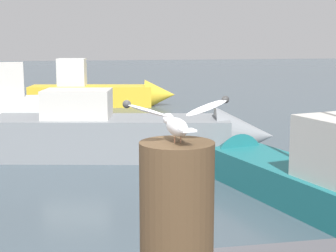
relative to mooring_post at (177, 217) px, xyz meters
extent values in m
cylinder|color=#4C3823|center=(0.00, 0.00, 0.00)|extent=(0.42, 0.42, 0.87)
cylinder|color=tan|center=(0.02, -0.01, 0.45)|extent=(0.01, 0.01, 0.04)
cylinder|color=tan|center=(-0.02, -0.01, 0.45)|extent=(0.01, 0.01, 0.04)
ellipsoid|color=white|center=(0.00, 0.00, 0.52)|extent=(0.13, 0.24, 0.10)
sphere|color=white|center=(-0.02, 0.13, 0.55)|extent=(0.06, 0.06, 0.06)
cone|color=yellow|center=(-0.03, 0.18, 0.54)|extent=(0.03, 0.05, 0.02)
cube|color=white|center=(0.02, -0.14, 0.52)|extent=(0.09, 0.08, 0.01)
ellipsoid|color=white|center=(0.17, 0.02, 0.62)|extent=(0.27, 0.16, 0.10)
sphere|color=#373737|center=(0.29, 0.04, 0.66)|extent=(0.04, 0.04, 0.04)
ellipsoid|color=white|center=(-0.17, -0.04, 0.62)|extent=(0.27, 0.16, 0.10)
sphere|color=#373737|center=(-0.28, -0.06, 0.66)|extent=(0.04, 0.04, 0.04)
cube|color=gray|center=(0.40, 8.58, -1.16)|extent=(5.35, 2.48, 0.89)
cone|color=gray|center=(3.27, 7.97, -1.11)|extent=(1.52, 1.52, 1.28)
cube|color=silver|center=(-0.29, 8.73, -0.40)|extent=(1.61, 1.26, 0.61)
cube|color=#1E7075|center=(3.13, 4.57, -1.32)|extent=(2.10, 4.57, 0.56)
cone|color=#1E7075|center=(2.56, 7.00, -1.29)|extent=(1.21, 1.21, 1.01)
cube|color=silver|center=(-2.31, 14.13, -1.21)|extent=(5.05, 1.46, 0.78)
cone|color=silver|center=(0.46, 14.30, -1.17)|extent=(1.10, 1.10, 1.04)
cube|color=yellow|center=(0.52, 17.72, -1.21)|extent=(4.84, 2.13, 0.78)
cone|color=yellow|center=(3.13, 17.23, -1.17)|extent=(1.36, 1.36, 1.17)
cube|color=white|center=(-0.20, 17.85, -0.29)|extent=(1.17, 0.92, 1.05)
camera|label=1|loc=(-0.62, -2.78, 1.00)|focal=56.24mm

